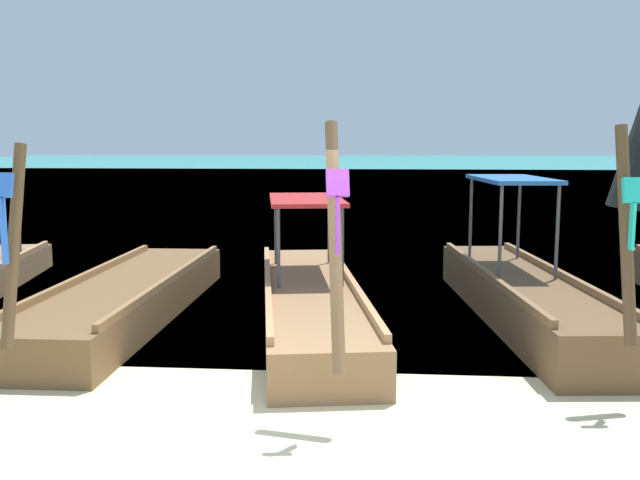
{
  "coord_description": "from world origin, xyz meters",
  "views": [
    {
      "loc": [
        0.8,
        -5.93,
        2.58
      ],
      "look_at": [
        0.0,
        3.81,
        1.22
      ],
      "focal_mm": 40.15,
      "sensor_mm": 36.0,
      "label": 1
    }
  ],
  "objects": [
    {
      "name": "ground",
      "position": [
        0.0,
        0.0,
        0.0
      ],
      "size": [
        120.0,
        120.0,
        0.0
      ],
      "primitive_type": "plane",
      "color": "beige"
    },
    {
      "name": "longtail_boat_violet_ribbon",
      "position": [
        -0.17,
        4.05,
        0.33
      ],
      "size": [
        2.33,
        7.37,
        2.77
      ],
      "color": "olive",
      "rests_on": "ground"
    },
    {
      "name": "longtail_boat_blue_ribbon",
      "position": [
        -2.86,
        4.09,
        0.29
      ],
      "size": [
        1.44,
        6.69,
        2.56
      ],
      "color": "brown",
      "rests_on": "ground"
    },
    {
      "name": "longtail_boat_turquoise_ribbon",
      "position": [
        2.9,
        4.39,
        0.38
      ],
      "size": [
        1.75,
        6.66,
        2.75
      ],
      "color": "brown",
      "rests_on": "ground"
    },
    {
      "name": "sea_water",
      "position": [
        0.0,
        61.81,
        0.0
      ],
      "size": [
        120.0,
        120.0,
        0.0
      ],
      "primitive_type": "plane",
      "color": "teal",
      "rests_on": "ground"
    }
  ]
}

